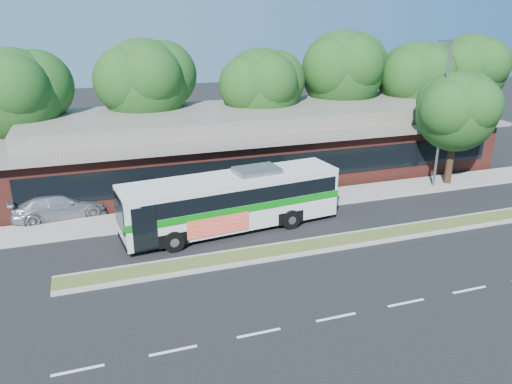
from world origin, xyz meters
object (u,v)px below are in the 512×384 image
(transit_bus, at_px, (233,198))
(sedan, at_px, (60,205))
(lamp_post, at_px, (442,111))
(sidewalk_tree, at_px, (460,109))

(transit_bus, bearing_deg, sedan, 144.98)
(lamp_post, xyz_separation_m, sedan, (-22.38, 2.39, -4.18))
(transit_bus, relative_size, sedan, 2.27)
(lamp_post, bearing_deg, sedan, 173.90)
(sidewalk_tree, bearing_deg, transit_bus, -170.81)
(lamp_post, bearing_deg, sidewalk_tree, 11.21)
(lamp_post, height_order, transit_bus, lamp_post)
(sedan, relative_size, sidewalk_tree, 0.69)
(transit_bus, height_order, sedan, transit_bus)
(transit_bus, bearing_deg, lamp_post, 2.43)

